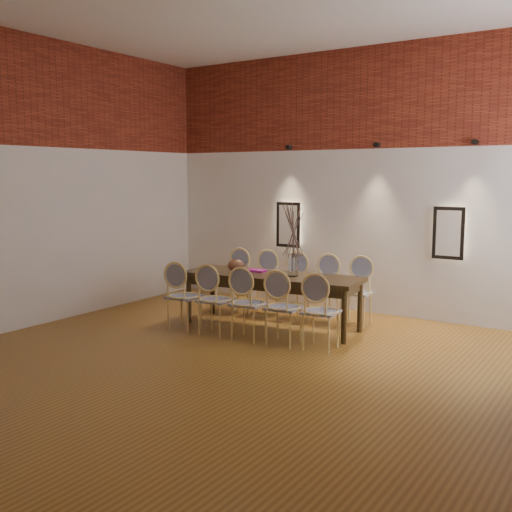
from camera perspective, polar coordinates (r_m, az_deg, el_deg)
The scene contains 25 objects.
floor at distance 6.57m, azimuth -2.36°, elevation -11.11°, with size 7.00×7.00×0.02m, color olive.
wall_back at distance 9.33m, azimuth 10.50°, elevation 6.93°, with size 7.00×0.10×4.00m, color silver.
wall_left at distance 8.78m, azimuth -21.73°, elevation 6.47°, with size 0.10×7.00×4.00m, color silver.
brick_band_back at distance 9.33m, azimuth 10.52°, elevation 14.62°, with size 7.00×0.02×1.50m, color maroon.
brick_band_left at distance 8.80m, azimuth -21.88°, elevation 14.64°, with size 0.02×7.00×1.50m, color maroon.
niche_left at distance 9.86m, azimuth 3.18°, elevation 3.00°, with size 0.36×0.06×0.66m, color #FFEAC6.
niche_right at distance 8.84m, azimuth 17.91°, elevation 2.10°, with size 0.36×0.06×0.66m, color #FFEAC6.
spot_fixture_left at distance 9.81m, azimuth 3.15°, elevation 10.29°, with size 0.08×0.08×0.10m, color black.
spot_fixture_mid at distance 9.14m, azimuth 11.43°, elevation 10.34°, with size 0.08×0.08×0.10m, color black.
spot_fixture_right at distance 8.71m, azimuth 20.13°, elevation 10.16°, with size 0.08×0.08×0.10m, color black.
dining_table at distance 8.33m, azimuth 1.52°, elevation -4.30°, with size 2.49×0.80×0.75m, color #392712.
chair_near_a at distance 8.23m, azimuth -6.84°, elevation -3.83°, with size 0.44×0.44×0.94m, color #E5CA79, non-canonical shape.
chair_near_b at distance 7.96m, azimuth -3.88°, elevation -4.18°, with size 0.44×0.44×0.94m, color #E5CA79, non-canonical shape.
chair_near_c at distance 7.72m, azimuth -0.71°, elevation -4.54°, with size 0.44×0.44×0.94m, color #E5CA79, non-canonical shape.
chair_near_d at distance 7.50m, azimuth 2.66°, elevation -4.91°, with size 0.44×0.44×0.94m, color #E5CA79, non-canonical shape.
chair_near_e at distance 7.31m, azimuth 6.22°, elevation -5.28°, with size 0.44×0.44×0.94m, color #E5CA79, non-canonical shape.
chair_far_a at distance 9.36m, azimuth -2.13°, elevation -2.37°, with size 0.44×0.44×0.94m, color #E5CA79, non-canonical shape.
chair_far_b at distance 9.13m, azimuth 0.59°, elevation -2.62°, with size 0.44×0.44×0.94m, color #E5CA79, non-canonical shape.
chair_far_c at distance 8.91m, azimuth 3.45°, elevation -2.89°, with size 0.44×0.44×0.94m, color #E5CA79, non-canonical shape.
chair_far_d at distance 8.73m, azimuth 6.44°, elevation -3.15°, with size 0.44×0.44×0.94m, color #E5CA79, non-canonical shape.
chair_far_e at distance 8.56m, azimuth 9.55°, elevation -3.42°, with size 0.44×0.44×0.94m, color #E5CA79, non-canonical shape.
vase at distance 8.10m, azimuth 3.52°, elevation -0.87°, with size 0.14×0.14×0.30m, color silver.
dried_branches at distance 8.05m, azimuth 3.55°, elevation 2.30°, with size 0.50×0.50×0.70m, color brown, non-canonical shape.
bowl at distance 8.45m, azimuth -1.92°, elevation -0.92°, with size 0.24×0.24×0.18m, color brown.
book at distance 8.48m, azimuth 0.00°, elevation -1.40°, with size 0.26×0.18×0.03m, color #99187F.
Camera 1 is at (3.64, -5.04, 2.11)m, focal length 42.00 mm.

